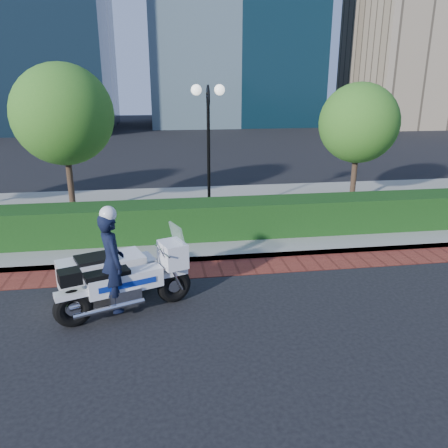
{
  "coord_description": "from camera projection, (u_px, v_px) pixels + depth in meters",
  "views": [
    {
      "loc": [
        -0.56,
        -8.37,
        4.35
      ],
      "look_at": [
        1.0,
        1.97,
        1.0
      ],
      "focal_mm": 35.0,
      "sensor_mm": 36.0,
      "label": 1
    }
  ],
  "objects": [
    {
      "name": "tree_c",
      "position": [
        359.0,
        123.0,
        15.41
      ],
      "size": [
        2.8,
        2.8,
        4.3
      ],
      "color": "#332319",
      "rests_on": "sidewalk"
    },
    {
      "name": "hedge_main",
      "position": [
        181.0,
        220.0,
        12.48
      ],
      "size": [
        18.0,
        1.2,
        1.0
      ],
      "primitive_type": "cube",
      "color": "black",
      "rests_on": "sidewalk"
    },
    {
      "name": "brick_strip",
      "position": [
        187.0,
        270.0,
        10.7
      ],
      "size": [
        60.0,
        1.0,
        0.01
      ],
      "primitive_type": "cube",
      "color": "maroon",
      "rests_on": "ground"
    },
    {
      "name": "tree_b",
      "position": [
        63.0,
        115.0,
        13.87
      ],
      "size": [
        3.2,
        3.2,
        4.89
      ],
      "color": "#332319",
      "rests_on": "sidewalk"
    },
    {
      "name": "ground",
      "position": [
        191.0,
        299.0,
        9.29
      ],
      "size": [
        120.0,
        120.0,
        0.0
      ],
      "primitive_type": "plane",
      "color": "black",
      "rests_on": "ground"
    },
    {
      "name": "police_motorcycle",
      "position": [
        114.0,
        272.0,
        8.75
      ],
      "size": [
        2.83,
        2.08,
        2.24
      ],
      "rotation": [
        0.0,
        0.0,
        0.36
      ],
      "color": "black",
      "rests_on": "ground"
    },
    {
      "name": "lamppost",
      "position": [
        208.0,
        132.0,
        13.43
      ],
      "size": [
        1.02,
        0.7,
        4.21
      ],
      "color": "black",
      "rests_on": "sidewalk"
    },
    {
      "name": "sidewalk",
      "position": [
        178.0,
        216.0,
        14.92
      ],
      "size": [
        60.0,
        8.0,
        0.15
      ],
      "primitive_type": "cube",
      "color": "gray",
      "rests_on": "ground"
    }
  ]
}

